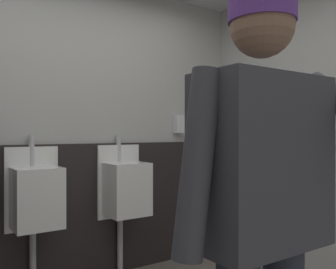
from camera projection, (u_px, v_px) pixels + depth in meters
The scene contains 6 objects.
wall_back at pixel (64, 128), 3.05m from camera, with size 4.06×0.12×2.59m, color #B2B2AD.
wainscot_band_back at pixel (67, 214), 2.99m from camera, with size 3.46×0.03×1.17m, color black.
urinal_middle at pixel (36, 197), 2.71m from camera, with size 0.40×0.34×1.24m.
urinal_right at pixel (125, 188), 3.13m from camera, with size 0.40×0.34×1.24m.
person at pixel (264, 206), 1.19m from camera, with size 0.68×0.60×1.72m.
soap_dispenser at pixel (179, 124), 3.61m from camera, with size 0.10×0.07×0.18m, color silver.
Camera 1 is at (-0.99, -1.43, 1.26)m, focal length 38.55 mm.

